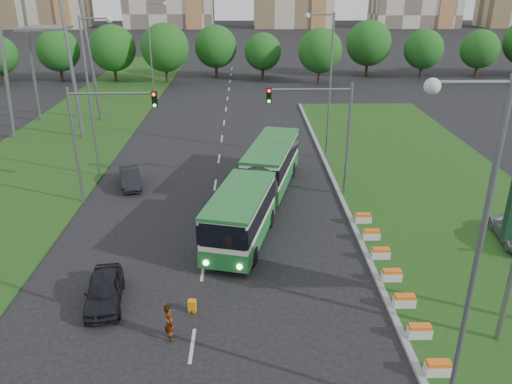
{
  "coord_description": "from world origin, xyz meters",
  "views": [
    {
      "loc": [
        -0.66,
        -22.91,
        14.24
      ],
      "look_at": [
        -0.07,
        4.46,
        2.6
      ],
      "focal_mm": 35.0,
      "sensor_mm": 36.0,
      "label": 1
    }
  ],
  "objects_px": {
    "car_left_far": "(130,178)",
    "shopping_trolley": "(192,306)",
    "traffic_mast_median": "(326,122)",
    "traffic_mast_left": "(97,128)",
    "pedestrian": "(169,322)",
    "car_left_near": "(104,290)",
    "articulated_bus": "(256,185)"
  },
  "relations": [
    {
      "from": "car_left_far",
      "to": "traffic_mast_median",
      "type": "bearing_deg",
      "value": -23.38
    },
    {
      "from": "car_left_far",
      "to": "articulated_bus",
      "type": "bearing_deg",
      "value": -39.92
    },
    {
      "from": "traffic_mast_left",
      "to": "articulated_bus",
      "type": "bearing_deg",
      "value": -7.1
    },
    {
      "from": "car_left_near",
      "to": "shopping_trolley",
      "type": "distance_m",
      "value": 4.31
    },
    {
      "from": "articulated_bus",
      "to": "car_left_far",
      "type": "height_order",
      "value": "articulated_bus"
    },
    {
      "from": "traffic_mast_median",
      "to": "traffic_mast_left",
      "type": "bearing_deg",
      "value": -176.23
    },
    {
      "from": "articulated_bus",
      "to": "pedestrian",
      "type": "xyz_separation_m",
      "value": [
        -3.98,
        -13.24,
        -0.89
      ]
    },
    {
      "from": "car_left_far",
      "to": "shopping_trolley",
      "type": "bearing_deg",
      "value": -84.25
    },
    {
      "from": "car_left_near",
      "to": "pedestrian",
      "type": "height_order",
      "value": "pedestrian"
    },
    {
      "from": "articulated_bus",
      "to": "car_left_far",
      "type": "bearing_deg",
      "value": 169.73
    },
    {
      "from": "pedestrian",
      "to": "shopping_trolley",
      "type": "relative_size",
      "value": 2.88
    },
    {
      "from": "traffic_mast_left",
      "to": "car_left_far",
      "type": "bearing_deg",
      "value": 69.83
    },
    {
      "from": "car_left_far",
      "to": "pedestrian",
      "type": "bearing_deg",
      "value": -88.68
    },
    {
      "from": "pedestrian",
      "to": "traffic_mast_median",
      "type": "bearing_deg",
      "value": -52.11
    },
    {
      "from": "articulated_bus",
      "to": "traffic_mast_left",
      "type": "bearing_deg",
      "value": -173.17
    },
    {
      "from": "traffic_mast_left",
      "to": "car_left_far",
      "type": "distance_m",
      "value": 5.61
    },
    {
      "from": "traffic_mast_left",
      "to": "car_left_near",
      "type": "relative_size",
      "value": 1.95
    },
    {
      "from": "traffic_mast_median",
      "to": "pedestrian",
      "type": "bearing_deg",
      "value": -119.38
    },
    {
      "from": "car_left_far",
      "to": "shopping_trolley",
      "type": "relative_size",
      "value": 6.67
    },
    {
      "from": "traffic_mast_median",
      "to": "car_left_far",
      "type": "xyz_separation_m",
      "value": [
        -14.09,
        1.9,
        -4.69
      ]
    },
    {
      "from": "traffic_mast_left",
      "to": "car_left_near",
      "type": "bearing_deg",
      "value": -76.05
    },
    {
      "from": "car_left_near",
      "to": "shopping_trolley",
      "type": "relative_size",
      "value": 6.79
    },
    {
      "from": "traffic_mast_median",
      "to": "car_left_near",
      "type": "height_order",
      "value": "traffic_mast_median"
    },
    {
      "from": "car_left_far",
      "to": "shopping_trolley",
      "type": "height_order",
      "value": "car_left_far"
    },
    {
      "from": "car_left_near",
      "to": "traffic_mast_left",
      "type": "bearing_deg",
      "value": 95.24
    },
    {
      "from": "articulated_bus",
      "to": "car_left_near",
      "type": "relative_size",
      "value": 4.25
    },
    {
      "from": "car_left_far",
      "to": "car_left_near",
      "type": "bearing_deg",
      "value": -98.46
    },
    {
      "from": "traffic_mast_left",
      "to": "pedestrian",
      "type": "height_order",
      "value": "traffic_mast_left"
    },
    {
      "from": "traffic_mast_median",
      "to": "car_left_far",
      "type": "relative_size",
      "value": 1.98
    },
    {
      "from": "car_left_far",
      "to": "shopping_trolley",
      "type": "xyz_separation_m",
      "value": [
        6.09,
        -15.5,
        -0.36
      ]
    },
    {
      "from": "pedestrian",
      "to": "shopping_trolley",
      "type": "height_order",
      "value": "pedestrian"
    },
    {
      "from": "traffic_mast_median",
      "to": "pedestrian",
      "type": "distance_m",
      "value": 18.39
    }
  ]
}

